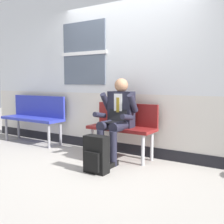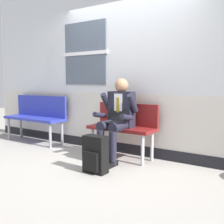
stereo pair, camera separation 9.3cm
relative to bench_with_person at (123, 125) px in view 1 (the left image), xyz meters
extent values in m
plane|color=#9E9991|center=(-0.08, -0.40, -0.52)|extent=(18.00, 18.00, 0.00)
cube|color=silver|center=(-0.08, 0.29, 1.45)|extent=(6.70, 0.12, 1.93)
cube|color=beige|center=(-0.08, 0.29, 0.06)|extent=(6.70, 0.12, 0.83)
cube|color=black|center=(-0.08, 0.29, -0.44)|extent=(6.70, 0.14, 0.17)
cube|color=#4C5666|center=(-0.96, 0.22, 1.18)|extent=(0.94, 0.02, 1.11)
cube|color=silver|center=(-0.96, 0.21, 1.18)|extent=(1.02, 0.03, 0.06)
cube|color=maroon|center=(0.00, -0.06, -0.05)|extent=(1.07, 0.42, 0.05)
cube|color=maroon|center=(0.00, 0.12, 0.16)|extent=(1.07, 0.04, 0.35)
cylinder|color=#B7B7BC|center=(-0.46, -0.21, -0.30)|extent=(0.05, 0.05, 0.45)
cylinder|color=#B7B7BC|center=(-0.46, 0.09, -0.30)|extent=(0.05, 0.05, 0.45)
cylinder|color=#B7B7BC|center=(0.46, -0.21, -0.30)|extent=(0.05, 0.05, 0.45)
cylinder|color=#B7B7BC|center=(0.46, 0.09, -0.30)|extent=(0.05, 0.05, 0.45)
cube|color=#28339E|center=(-2.05, -0.06, -0.05)|extent=(1.39, 0.42, 0.05)
cube|color=#28339E|center=(-2.05, 0.12, 0.19)|extent=(1.39, 0.04, 0.42)
cylinder|color=gray|center=(-2.66, -0.21, -0.30)|extent=(0.05, 0.05, 0.45)
cylinder|color=gray|center=(-2.66, 0.09, -0.30)|extent=(0.05, 0.05, 0.45)
cylinder|color=gray|center=(-1.44, -0.21, -0.30)|extent=(0.05, 0.05, 0.45)
cylinder|color=gray|center=(-1.44, 0.09, -0.30)|extent=(0.05, 0.05, 0.45)
cylinder|color=#1E1E2D|center=(-0.11, -0.27, 0.02)|extent=(0.15, 0.40, 0.15)
cylinder|color=#1E1E2D|center=(-0.11, -0.46, -0.27)|extent=(0.11, 0.11, 0.50)
cube|color=black|center=(-0.11, -0.52, -0.49)|extent=(0.10, 0.26, 0.07)
cylinder|color=#1E1E2D|center=(0.11, -0.27, 0.02)|extent=(0.15, 0.40, 0.15)
cylinder|color=#1E1E2D|center=(0.11, -0.46, -0.27)|extent=(0.11, 0.11, 0.50)
cube|color=black|center=(0.11, -0.52, -0.49)|extent=(0.10, 0.26, 0.07)
cube|color=#1E1E2D|center=(0.00, -0.06, 0.25)|extent=(0.40, 0.18, 0.55)
cube|color=silver|center=(0.00, -0.16, 0.30)|extent=(0.14, 0.01, 0.39)
cube|color=olive|center=(0.00, -0.17, 0.27)|extent=(0.05, 0.01, 0.33)
sphere|color=#9E7051|center=(0.00, -0.06, 0.62)|extent=(0.21, 0.21, 0.21)
cylinder|color=#1E1E2D|center=(-0.24, -0.13, 0.36)|extent=(0.09, 0.25, 0.30)
cylinder|color=#1E1E2D|center=(-0.24, -0.30, 0.17)|extent=(0.08, 0.27, 0.12)
cylinder|color=#1E1E2D|center=(0.24, -0.13, 0.36)|extent=(0.09, 0.25, 0.30)
cylinder|color=#1E1E2D|center=(0.24, -0.30, 0.17)|extent=(0.08, 0.27, 0.12)
cube|color=black|center=(0.00, -0.30, 0.08)|extent=(0.31, 0.22, 0.02)
cube|color=black|center=(0.00, -0.17, 0.19)|extent=(0.31, 0.08, 0.21)
cube|color=black|center=(0.08, -0.83, -0.28)|extent=(0.32, 0.17, 0.50)
cube|color=black|center=(0.08, -0.94, -0.35)|extent=(0.22, 0.04, 0.25)
camera|label=1|loc=(2.18, -3.67, 0.67)|focal=43.90mm
camera|label=2|loc=(2.26, -3.62, 0.67)|focal=43.90mm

